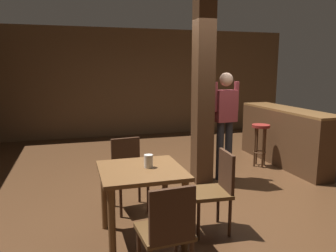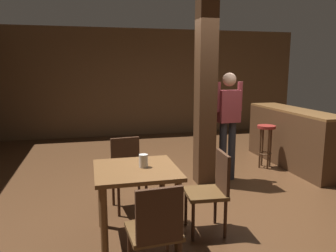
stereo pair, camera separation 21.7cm
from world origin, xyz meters
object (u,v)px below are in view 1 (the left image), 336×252
at_px(dining_table, 141,183).
at_px(chair_east, 216,187).
at_px(chair_north, 128,170).
at_px(bar_counter, 282,136).
at_px(standing_person, 225,118).
at_px(chair_south, 167,229).
at_px(napkin_cup, 148,161).
at_px(bar_stool_near, 260,136).

distance_m(dining_table, chair_east, 0.83).
relative_size(chair_north, bar_counter, 0.39).
bearing_deg(chair_east, standing_person, 61.09).
bearing_deg(standing_person, bar_counter, 17.46).
bearing_deg(standing_person, chair_south, -125.25).
relative_size(chair_east, standing_person, 0.52).
height_order(chair_north, napkin_cup, napkin_cup).
bearing_deg(standing_person, chair_east, -118.91).
bearing_deg(chair_east, dining_table, 177.08).
height_order(dining_table, napkin_cup, napkin_cup).
xyz_separation_m(chair_east, standing_person, (0.86, 1.56, 0.50)).
bearing_deg(napkin_cup, bar_stool_near, 37.39).
relative_size(dining_table, bar_counter, 0.37).
distance_m(bar_counter, bar_stool_near, 0.47).
xyz_separation_m(chair_north, bar_stool_near, (2.62, 1.12, 0.06)).
relative_size(dining_table, chair_south, 0.95).
bearing_deg(chair_north, napkin_cup, -84.72).
xyz_separation_m(dining_table, chair_south, (0.04, -0.80, -0.12)).
distance_m(dining_table, bar_stool_near, 3.28).
distance_m(dining_table, chair_south, 0.82).
relative_size(napkin_cup, bar_counter, 0.06).
bearing_deg(bar_counter, chair_south, -137.82).
distance_m(chair_north, standing_person, 1.88).
height_order(chair_south, bar_counter, bar_counter).
distance_m(dining_table, standing_person, 2.30).
height_order(chair_south, standing_person, standing_person).
xyz_separation_m(chair_south, napkin_cup, (0.04, 0.82, 0.34)).
xyz_separation_m(chair_south, standing_person, (1.64, 2.32, 0.50)).
distance_m(napkin_cup, bar_stool_near, 3.22).
bearing_deg(napkin_cup, chair_south, -92.65).
xyz_separation_m(chair_north, napkin_cup, (0.08, -0.82, 0.34)).
distance_m(chair_south, chair_north, 1.65).
bearing_deg(chair_north, chair_east, -47.22).
relative_size(chair_south, standing_person, 0.52).
relative_size(dining_table, standing_person, 0.49).
xyz_separation_m(dining_table, chair_north, (0.00, 0.84, -0.12)).
bearing_deg(dining_table, chair_south, -86.96).
height_order(standing_person, bar_counter, standing_person).
xyz_separation_m(napkin_cup, bar_counter, (3.01, 1.94, -0.31)).
relative_size(chair_north, napkin_cup, 6.58).
distance_m(chair_north, napkin_cup, 0.90).
distance_m(dining_table, chair_north, 0.85).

